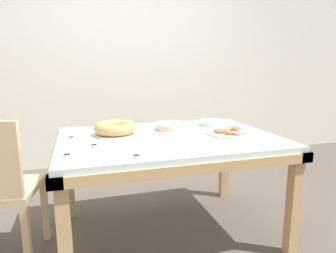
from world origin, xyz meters
TOP-DOWN VIEW (x-y plane):
  - ground_plane at (0.00, 0.00)m, footprint 12.00×12.00m
  - wall_back at (0.00, 1.87)m, footprint 8.00×0.10m
  - dining_table at (0.00, 0.00)m, footprint 1.53×1.09m
  - cake_chocolate_round at (0.07, 0.15)m, footprint 0.31×0.31m
  - cake_golden_bundt at (-0.35, 0.15)m, footprint 0.30×0.30m
  - pastry_platter at (0.46, -0.06)m, footprint 0.35×0.35m
  - plate_stack at (0.47, 0.29)m, footprint 0.21×0.21m
  - tealight_centre at (-0.65, 0.10)m, footprint 0.04×0.04m
  - tealight_left_edge at (-0.52, -0.15)m, footprint 0.04×0.04m
  - tealight_near_front at (-0.67, -0.32)m, footprint 0.04×0.04m
  - tealight_right_edge at (-0.31, -0.45)m, footprint 0.04×0.04m

SIDE VIEW (x-z plane):
  - ground_plane at x=0.00m, z-range 0.00..0.00m
  - dining_table at x=0.00m, z-range 0.29..1.03m
  - tealight_centre at x=-0.65m, z-range 0.74..0.78m
  - tealight_left_edge at x=-0.52m, z-range 0.74..0.78m
  - tealight_near_front at x=-0.67m, z-range 0.74..0.78m
  - tealight_right_edge at x=-0.31m, z-range 0.74..0.78m
  - pastry_platter at x=0.46m, z-range 0.74..0.78m
  - plate_stack at x=0.47m, z-range 0.75..0.79m
  - cake_chocolate_round at x=0.07m, z-range 0.74..0.81m
  - cake_golden_bundt at x=-0.35m, z-range 0.75..0.84m
  - wall_back at x=0.00m, z-range 0.00..2.60m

